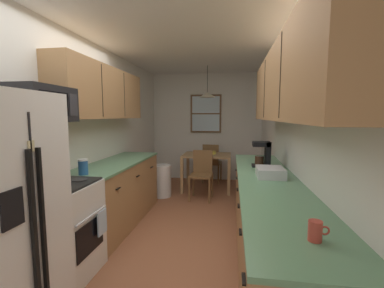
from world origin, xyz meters
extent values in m
plane|color=#995B3D|center=(0.00, 1.00, 0.00)|extent=(12.00, 12.00, 0.00)
cube|color=white|center=(-1.35, 1.00, 1.27)|extent=(0.10, 9.00, 2.55)
cube|color=white|center=(1.35, 1.00, 1.27)|extent=(0.10, 9.00, 2.55)
cube|color=white|center=(0.00, 3.65, 1.27)|extent=(4.40, 0.10, 2.55)
cube|color=white|center=(0.00, 1.00, 2.59)|extent=(4.40, 9.00, 0.08)
cube|color=black|center=(-0.61, -1.18, 0.80)|extent=(0.01, 0.01, 1.53)
cube|color=black|center=(-0.59, -1.22, 0.80)|extent=(0.02, 0.02, 1.09)
cube|color=black|center=(-0.59, -1.14, 0.80)|extent=(0.02, 0.02, 1.09)
cube|color=black|center=(-0.61, -1.35, 1.02)|extent=(0.01, 0.15, 0.22)
cube|color=beige|center=(-0.61, -1.18, 1.36)|extent=(0.01, 0.05, 0.07)
cube|color=white|center=(-0.99, -0.46, 0.45)|extent=(0.62, 0.63, 0.90)
cube|color=black|center=(-0.67, -0.46, 0.42)|extent=(0.01, 0.44, 0.30)
cube|color=silver|center=(-0.65, -0.46, 0.63)|extent=(0.02, 0.51, 0.02)
cube|color=black|center=(-0.99, -0.46, 0.91)|extent=(0.59, 0.60, 0.02)
cube|color=white|center=(-1.27, -0.46, 1.00)|extent=(0.06, 0.63, 0.20)
cylinder|color=#2D2D2D|center=(-1.13, -0.60, 0.93)|extent=(0.15, 0.15, 0.01)
cylinder|color=#2D2D2D|center=(-1.13, -0.32, 0.93)|extent=(0.15, 0.15, 0.01)
cylinder|color=#2D2D2D|center=(-0.85, -0.60, 0.93)|extent=(0.15, 0.15, 0.01)
cylinder|color=#2D2D2D|center=(-0.85, -0.32, 0.93)|extent=(0.15, 0.15, 0.01)
cube|color=black|center=(-1.11, -0.46, 1.65)|extent=(0.38, 0.60, 0.33)
cube|color=black|center=(-0.92, -0.52, 1.65)|extent=(0.01, 0.36, 0.21)
cube|color=#2D2D33|center=(-0.92, -0.26, 1.65)|extent=(0.01, 0.12, 0.21)
cube|color=#A87A4C|center=(-1.00, 0.82, 0.43)|extent=(0.60, 1.91, 0.87)
cube|color=#60936B|center=(-1.00, 0.82, 0.89)|extent=(0.63, 1.93, 0.03)
cube|color=black|center=(-0.69, 0.18, 0.70)|extent=(0.02, 0.10, 0.01)
cube|color=black|center=(-0.69, 0.82, 0.70)|extent=(0.02, 0.10, 0.01)
cube|color=black|center=(-0.69, 1.46, 0.70)|extent=(0.02, 0.10, 0.01)
cube|color=#A87A4C|center=(-1.14, 0.77, 1.86)|extent=(0.32, 2.01, 0.69)
cube|color=#2D2319|center=(-0.98, 0.44, 1.86)|extent=(0.01, 0.01, 0.64)
cube|color=#2D2319|center=(-0.98, 1.10, 1.86)|extent=(0.01, 0.01, 0.64)
cube|color=#A87A4C|center=(1.00, 0.08, 0.43)|extent=(0.60, 3.32, 0.87)
cube|color=#60936B|center=(1.00, 0.08, 0.89)|extent=(0.63, 3.34, 0.03)
cube|color=black|center=(0.69, -1.30, 0.70)|extent=(0.02, 0.10, 0.01)
cube|color=black|center=(0.69, -0.74, 0.70)|extent=(0.02, 0.10, 0.01)
cube|color=black|center=(0.69, -0.19, 0.70)|extent=(0.02, 0.10, 0.01)
cube|color=black|center=(0.69, 0.36, 0.70)|extent=(0.02, 0.10, 0.01)
cube|color=black|center=(0.69, 0.91, 0.70)|extent=(0.02, 0.10, 0.01)
cube|color=black|center=(0.69, 1.47, 0.70)|extent=(0.02, 0.10, 0.01)
cube|color=#A87A4C|center=(1.14, 0.03, 1.86)|extent=(0.32, 3.02, 0.71)
cube|color=#2D2319|center=(0.98, -0.46, 1.86)|extent=(0.01, 0.01, 0.65)
cube|color=#2D2319|center=(0.98, 0.53, 1.86)|extent=(0.01, 0.01, 0.65)
cube|color=#A87F51|center=(0.11, 2.69, 0.73)|extent=(0.98, 0.76, 0.03)
cube|color=#A87F51|center=(-0.35, 2.34, 0.36)|extent=(0.06, 0.06, 0.72)
cube|color=#A87F51|center=(0.57, 2.34, 0.36)|extent=(0.06, 0.06, 0.72)
cube|color=#A87F51|center=(-0.35, 3.04, 0.36)|extent=(0.06, 0.06, 0.72)
cube|color=#A87F51|center=(0.57, 3.04, 0.36)|extent=(0.06, 0.06, 0.72)
cube|color=brown|center=(0.07, 2.03, 0.45)|extent=(0.42, 0.42, 0.04)
cube|color=brown|center=(0.08, 2.21, 0.68)|extent=(0.37, 0.05, 0.45)
cylinder|color=brown|center=(0.24, 1.84, 0.22)|extent=(0.04, 0.04, 0.43)
cylinder|color=brown|center=(-0.13, 1.86, 0.22)|extent=(0.04, 0.04, 0.43)
cylinder|color=brown|center=(0.26, 2.20, 0.22)|extent=(0.04, 0.04, 0.43)
cylinder|color=brown|center=(-0.11, 2.22, 0.22)|extent=(0.04, 0.04, 0.43)
cube|color=brown|center=(0.17, 3.35, 0.45)|extent=(0.44, 0.44, 0.04)
cube|color=brown|center=(0.15, 3.17, 0.68)|extent=(0.37, 0.07, 0.45)
cylinder|color=brown|center=(0.01, 3.55, 0.22)|extent=(0.04, 0.04, 0.43)
cylinder|color=brown|center=(0.37, 3.51, 0.22)|extent=(0.04, 0.04, 0.43)
cylinder|color=brown|center=(-0.03, 3.19, 0.22)|extent=(0.04, 0.04, 0.43)
cylinder|color=brown|center=(0.33, 3.15, 0.22)|extent=(0.04, 0.04, 0.43)
cylinder|color=black|center=(0.11, 2.69, 2.29)|extent=(0.01, 0.01, 0.53)
cone|color=beige|center=(0.11, 2.69, 1.97)|extent=(0.34, 0.34, 0.10)
sphere|color=white|center=(0.11, 2.69, 1.99)|extent=(0.06, 0.06, 0.06)
cube|color=brown|center=(-0.01, 3.58, 1.60)|extent=(0.73, 0.04, 0.90)
cube|color=silver|center=(-0.01, 3.56, 1.60)|extent=(0.65, 0.01, 0.82)
cube|color=brown|center=(-0.01, 3.56, 1.60)|extent=(0.65, 0.02, 0.03)
cylinder|color=white|center=(-0.70, 2.11, 0.30)|extent=(0.35, 0.35, 0.61)
cylinder|color=#265999|center=(-1.00, -0.01, 0.98)|extent=(0.10, 0.10, 0.16)
cylinder|color=white|center=(-1.00, -0.01, 1.06)|extent=(0.10, 0.10, 0.02)
cube|color=silver|center=(-0.64, -0.30, 0.50)|extent=(0.02, 0.16, 0.24)
cube|color=black|center=(0.99, 0.75, 0.91)|extent=(0.22, 0.18, 0.02)
cube|color=black|center=(1.07, 0.75, 1.06)|extent=(0.06, 0.18, 0.32)
cube|color=black|center=(0.99, 0.75, 1.19)|extent=(0.22, 0.18, 0.06)
cylinder|color=#331E14|center=(0.97, 0.75, 0.98)|extent=(0.11, 0.11, 0.11)
cylinder|color=#BF3F33|center=(1.05, -1.22, 0.95)|extent=(0.07, 0.07, 0.11)
torus|color=#BF3F33|center=(1.09, -1.22, 0.96)|extent=(0.05, 0.01, 0.05)
cube|color=silver|center=(1.02, 0.20, 0.95)|extent=(0.28, 0.34, 0.10)
cylinder|color=#E0D14C|center=(0.21, 2.78, 0.78)|extent=(0.17, 0.17, 0.06)
camera|label=1|loc=(0.61, -2.58, 1.54)|focal=24.03mm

